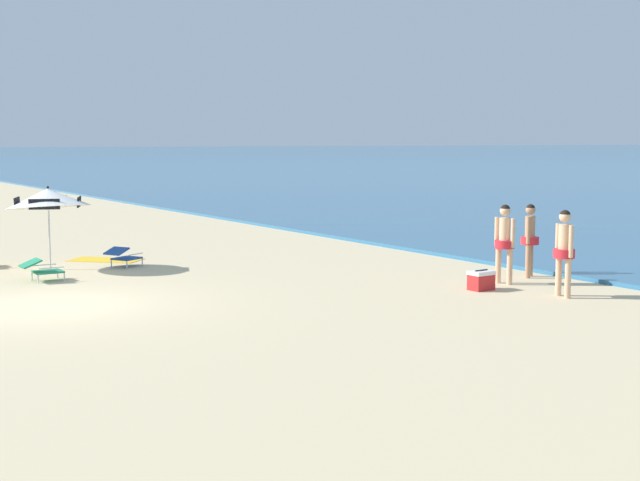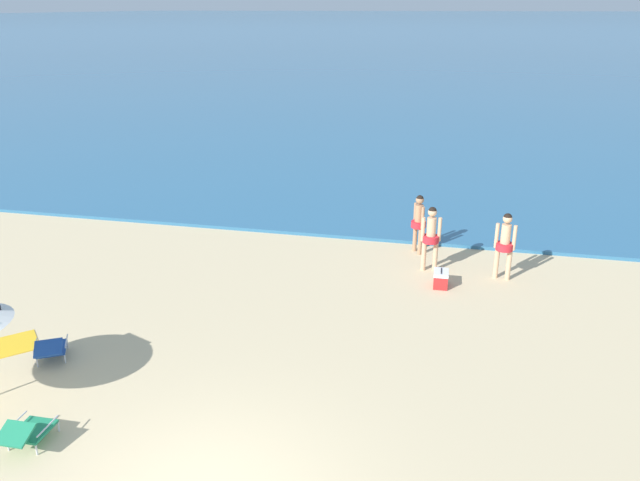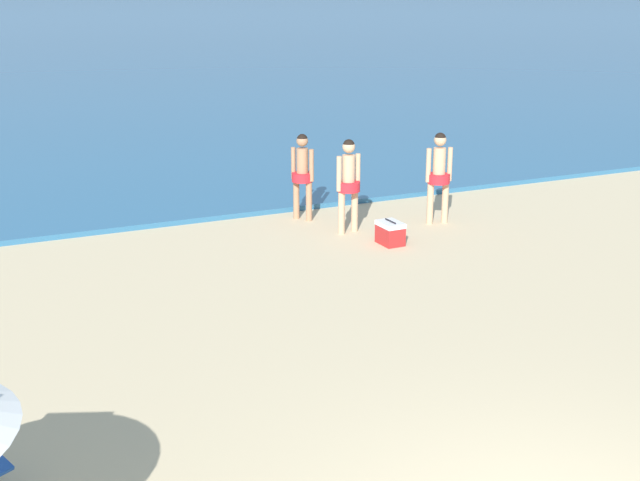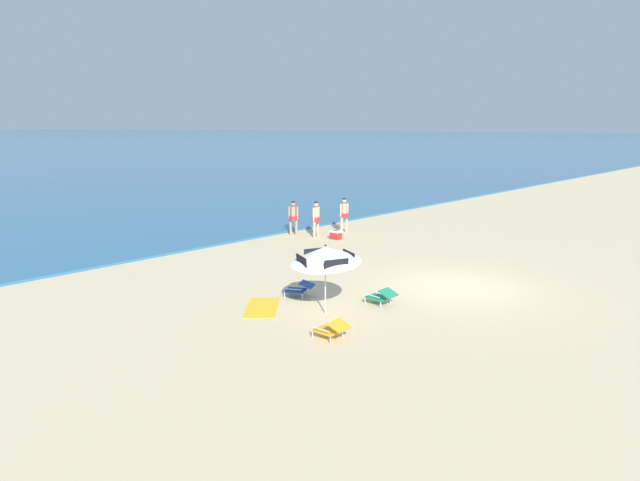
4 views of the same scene
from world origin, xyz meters
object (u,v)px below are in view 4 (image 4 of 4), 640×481
Objects in this scene: beach_umbrella_striped_main at (325,254)px; lounge_chair_under_umbrella at (381,296)px; lounge_chair_beside_umbrella at (300,288)px; cooler_box at (336,235)px; person_standing_near_shore at (316,217)px; person_standing_beside at (344,212)px; beach_towel at (262,308)px; person_wading_in at (293,215)px; lounge_chair_facing_sea at (332,329)px.

beach_umbrella_striped_main is 2.33m from lounge_chair_under_umbrella.
lounge_chair_beside_umbrella is 8.79m from cooler_box.
person_standing_beside is at bearing -4.88° from person_standing_near_shore.
person_standing_near_shore is at bearing 55.66° from lounge_chair_under_umbrella.
lounge_chair_beside_umbrella is at bearing -144.69° from cooler_box.
person_wading_in is at bearing 42.06° from beach_towel.
lounge_chair_beside_umbrella is 0.61× the size of person_wading_in.
person_standing_near_shore is (6.84, 6.04, 0.71)m from lounge_chair_beside_umbrella.
lounge_chair_under_umbrella is at bearing -21.01° from beach_umbrella_striped_main.
person_standing_beside is 1.04× the size of person_wading_in.
person_standing_near_shore is 1.28m from cooler_box.
lounge_chair_beside_umbrella is at bearing -1.84° from beach_towel.
person_standing_beside is (10.43, 8.90, 0.72)m from lounge_chair_facing_sea.
lounge_chair_facing_sea is at bearing -95.92° from beach_towel.
lounge_chair_under_umbrella reaches higher than lounge_chair_facing_sea.
beach_umbrella_striped_main is at bearing 158.99° from lounge_chair_under_umbrella.
beach_towel is (-8.64, -5.03, -0.20)m from cooler_box.
lounge_chair_beside_umbrella reaches higher than beach_towel.
beach_umbrella_striped_main is 2.43× the size of lounge_chair_under_umbrella.
person_wading_in is (-2.20, 1.31, -0.04)m from person_standing_beside.
lounge_chair_facing_sea is 0.53× the size of person_standing_near_shore.
cooler_box is (0.73, -2.11, -0.76)m from person_wading_in.
lounge_chair_under_umbrella is 0.49× the size of beach_towel.
cooler_box is (-1.47, -0.80, -0.79)m from person_standing_beside.
beach_umbrella_striped_main is 1.19× the size of beach_towel.
lounge_chair_beside_umbrella is at bearing -138.55° from person_standing_near_shore.
person_standing_beside is 11.72m from beach_towel.
person_wading_in is (5.29, 9.46, 0.68)m from lounge_chair_under_umbrella.
lounge_chair_under_umbrella reaches higher than beach_towel.
lounge_chair_facing_sea reaches higher than cooler_box.
person_standing_beside reaches higher than person_wading_in.
beach_umbrella_striped_main is at bearing -133.98° from person_standing_near_shore.
person_standing_beside is (1.81, -0.15, 0.01)m from person_standing_near_shore.
cooler_box is at bearing 30.21° from beach_towel.
person_standing_beside is 0.96× the size of beach_towel.
lounge_chair_under_umbrella is at bearing -132.54° from person_standing_beside.
beach_towel is (-2.63, 2.32, -0.27)m from lounge_chair_under_umbrella.
cooler_box reaches higher than beach_towel.
beach_umbrella_striped_main is 10.66m from person_standing_near_shore.
beach_umbrella_striped_main is at bearing 48.45° from lounge_chair_facing_sea.
person_standing_near_shore reaches higher than lounge_chair_beside_umbrella.
lounge_chair_facing_sea is at bearing -131.55° from beach_umbrella_striped_main.
lounge_chair_under_umbrella is 1.76× the size of cooler_box.
lounge_chair_beside_umbrella is (0.55, 1.62, -1.44)m from beach_umbrella_striped_main.
beach_towel is (-7.92, -7.14, -0.95)m from person_wading_in.
lounge_chair_under_umbrella is (1.71, -0.66, -1.44)m from beach_umbrella_striped_main.
lounge_chair_under_umbrella is at bearing 14.13° from lounge_chair_facing_sea.
lounge_chair_beside_umbrella is 10.48m from person_standing_beside.
lounge_chair_under_umbrella is 3.04m from lounge_chair_facing_sea.
lounge_chair_facing_sea is (-1.24, -1.40, -1.44)m from beach_umbrella_striped_main.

